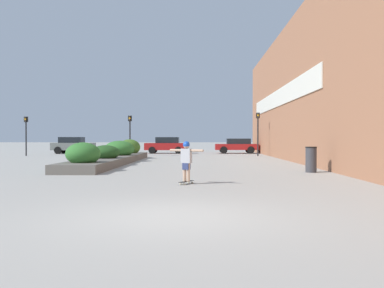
# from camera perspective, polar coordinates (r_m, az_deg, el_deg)

# --- Properties ---
(ground_plane) EXTENTS (300.00, 300.00, 0.00)m
(ground_plane) POSITION_cam_1_polar(r_m,az_deg,el_deg) (8.04, -2.85, -9.59)
(ground_plane) COLOR #A3A099
(building_wall_right) EXTENTS (0.67, 44.55, 8.90)m
(building_wall_right) POSITION_cam_1_polar(r_m,az_deg,el_deg) (25.31, 14.78, 7.55)
(building_wall_right) COLOR #9E6647
(building_wall_right) RESTS_ON ground_plane
(planter_box) EXTENTS (1.98, 16.00, 1.38)m
(planter_box) POSITION_cam_1_polar(r_m,az_deg,el_deg) (25.31, -10.47, -1.50)
(planter_box) COLOR #605B54
(planter_box) RESTS_ON ground_plane
(skateboard) EXTENTS (0.48, 0.74, 0.09)m
(skateboard) POSITION_cam_1_polar(r_m,az_deg,el_deg) (13.55, -0.75, -5.08)
(skateboard) COLOR black
(skateboard) RESTS_ON ground_plane
(skateboarder) EXTENTS (1.09, 0.60, 1.27)m
(skateboarder) POSITION_cam_1_polar(r_m,az_deg,el_deg) (13.49, -0.75, -1.74)
(skateboarder) COLOR tan
(skateboarder) RESTS_ON skateboard
(trash_bin) EXTENTS (0.48, 0.48, 1.09)m
(trash_bin) POSITION_cam_1_polar(r_m,az_deg,el_deg) (18.82, 15.59, -2.00)
(trash_bin) COLOR #38383D
(trash_bin) RESTS_ON ground_plane
(car_leftmost) EXTENTS (4.35, 2.04, 1.52)m
(car_leftmost) POSITION_cam_1_polar(r_m,az_deg,el_deg) (42.43, 18.84, -0.15)
(car_leftmost) COLOR silver
(car_leftmost) RESTS_ON ground_plane
(car_center_left) EXTENTS (4.12, 2.03, 1.43)m
(car_center_left) POSITION_cam_1_polar(r_m,az_deg,el_deg) (41.44, 6.02, -0.19)
(car_center_left) COLOR maroon
(car_center_left) RESTS_ON ground_plane
(car_center_right) EXTENTS (4.00, 1.95, 1.57)m
(car_center_right) POSITION_cam_1_polar(r_m,az_deg,el_deg) (41.32, -3.44, -0.12)
(car_center_right) COLOR maroon
(car_center_right) RESTS_ON ground_plane
(car_rightmost) EXTENTS (3.84, 1.89, 1.57)m
(car_rightmost) POSITION_cam_1_polar(r_m,az_deg,el_deg) (41.89, -15.59, -0.13)
(car_rightmost) COLOR slate
(car_rightmost) RESTS_ON ground_plane
(traffic_light_left) EXTENTS (0.28, 0.30, 3.29)m
(traffic_light_left) POSITION_cam_1_polar(r_m,az_deg,el_deg) (34.86, -8.28, 2.07)
(traffic_light_left) COLOR black
(traffic_light_left) RESTS_ON ground_plane
(traffic_light_right) EXTENTS (0.28, 0.30, 3.54)m
(traffic_light_right) POSITION_cam_1_polar(r_m,az_deg,el_deg) (35.09, 8.78, 2.31)
(traffic_light_right) COLOR black
(traffic_light_right) RESTS_ON ground_plane
(traffic_light_far_left) EXTENTS (0.28, 0.30, 3.25)m
(traffic_light_far_left) POSITION_cam_1_polar(r_m,az_deg,el_deg) (37.82, -21.27, 1.89)
(traffic_light_far_left) COLOR black
(traffic_light_far_left) RESTS_ON ground_plane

